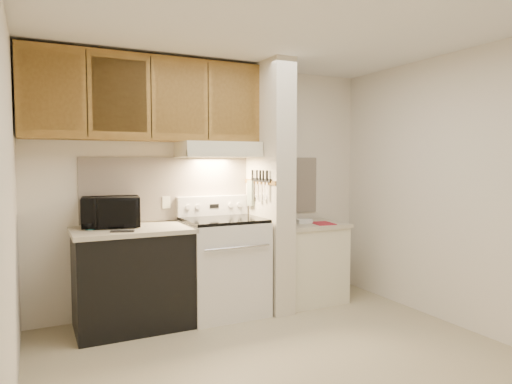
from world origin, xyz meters
TOP-DOWN VIEW (x-y plane):
  - floor at (0.00, 0.00)m, footprint 3.60×3.60m
  - ceiling at (0.00, 0.00)m, footprint 3.60×3.60m
  - wall_back at (0.00, 1.50)m, footprint 3.60×2.50m
  - wall_left at (-1.80, 0.00)m, footprint 0.02×3.00m
  - wall_right at (1.80, 0.00)m, footprint 0.02×3.00m
  - backsplash at (0.00, 1.49)m, footprint 2.60×0.02m
  - range_body at (0.00, 1.16)m, footprint 0.76×0.65m
  - oven_window at (0.00, 0.84)m, footprint 0.50×0.01m
  - oven_handle at (0.00, 0.80)m, footprint 0.65×0.02m
  - cooktop at (0.00, 1.16)m, footprint 0.74×0.64m
  - range_backguard at (0.00, 1.44)m, footprint 0.76×0.08m
  - range_display at (0.00, 1.40)m, footprint 0.10×0.01m
  - range_knob_left_outer at (-0.28, 1.40)m, footprint 0.05×0.02m
  - range_knob_left_inner at (-0.18, 1.40)m, footprint 0.05×0.02m
  - range_knob_right_inner at (0.18, 1.40)m, footprint 0.05×0.02m
  - range_knob_right_outer at (0.28, 1.40)m, footprint 0.05×0.02m
  - dishwasher_front at (-0.88, 1.17)m, footprint 1.00×0.63m
  - left_countertop at (-0.88, 1.17)m, footprint 1.04×0.67m
  - spoon_rest at (-1.00, 0.97)m, footprint 0.21×0.12m
  - teal_jar at (-1.23, 1.22)m, footprint 0.11×0.11m
  - outlet at (-0.48, 1.48)m, footprint 0.08×0.01m
  - microwave at (-1.04, 1.31)m, footprint 0.54×0.40m
  - partition_pillar at (0.51, 1.15)m, footprint 0.22×0.70m
  - pillar_trim at (0.39, 1.15)m, footprint 0.01×0.70m
  - knife_strip at (0.39, 1.10)m, footprint 0.02×0.42m
  - knife_blade_a at (0.38, 0.94)m, footprint 0.01×0.03m
  - knife_handle_a at (0.38, 0.95)m, footprint 0.02×0.02m
  - knife_blade_b at (0.38, 1.02)m, footprint 0.01×0.04m
  - knife_handle_b at (0.38, 1.03)m, footprint 0.02×0.02m
  - knife_blade_c at (0.38, 1.10)m, footprint 0.01×0.04m
  - knife_handle_c at (0.38, 1.09)m, footprint 0.02×0.02m
  - knife_blade_d at (0.38, 1.19)m, footprint 0.01×0.04m
  - knife_handle_d at (0.38, 1.17)m, footprint 0.02×0.02m
  - knife_blade_e at (0.38, 1.26)m, footprint 0.01×0.04m
  - knife_handle_e at (0.38, 1.27)m, footprint 0.02×0.02m
  - oven_mitt at (0.38, 1.32)m, footprint 0.03×0.11m
  - right_cab_base at (0.97, 1.15)m, footprint 0.70×0.60m
  - right_countertop at (0.97, 1.15)m, footprint 0.74×0.64m
  - red_folder at (1.07, 1.00)m, footprint 0.24×0.29m
  - white_box at (0.92, 1.13)m, footprint 0.17×0.13m
  - range_hood at (0.00, 1.28)m, footprint 0.78×0.44m
  - hood_lip at (0.00, 1.07)m, footprint 0.78×0.04m
  - upper_cabinets at (-0.69, 1.32)m, footprint 2.18×0.33m
  - cab_door_a at (-1.51, 1.17)m, footprint 0.46×0.01m
  - cab_gap_a at (-1.23, 1.16)m, footprint 0.01×0.01m
  - cab_door_b at (-0.96, 1.17)m, footprint 0.46×0.01m
  - cab_gap_b at (-0.69, 1.16)m, footprint 0.01×0.01m
  - cab_door_c at (-0.42, 1.17)m, footprint 0.46×0.01m
  - cab_gap_c at (-0.14, 1.16)m, footprint 0.01×0.01m
  - cab_door_d at (0.13, 1.17)m, footprint 0.46×0.01m

SIDE VIEW (x-z plane):
  - floor at x=0.00m, z-range 0.00..0.00m
  - right_cab_base at x=0.97m, z-range 0.00..0.81m
  - dishwasher_front at x=-0.88m, z-range 0.00..0.87m
  - range_body at x=0.00m, z-range 0.00..0.92m
  - oven_window at x=0.00m, z-range 0.35..0.65m
  - oven_handle at x=0.00m, z-range 0.71..0.73m
  - right_countertop at x=0.97m, z-range 0.81..0.85m
  - red_folder at x=1.07m, z-range 0.85..0.86m
  - white_box at x=0.92m, z-range 0.85..0.89m
  - left_countertop at x=-0.88m, z-range 0.87..0.91m
  - spoon_rest at x=-1.00m, z-range 0.91..0.92m
  - cooktop at x=0.00m, z-range 0.92..0.95m
  - teal_jar at x=-1.23m, z-range 0.91..1.01m
  - microwave at x=-1.04m, z-range 0.91..1.19m
  - range_backguard at x=0.00m, z-range 0.95..1.15m
  - range_display at x=0.00m, z-range 1.03..1.07m
  - range_knob_left_outer at x=-0.28m, z-range 1.03..1.07m
  - range_knob_left_inner at x=-0.18m, z-range 1.03..1.07m
  - range_knob_right_inner at x=0.18m, z-range 1.03..1.07m
  - range_knob_right_outer at x=0.28m, z-range 1.03..1.07m
  - outlet at x=-0.48m, z-range 1.04..1.16m
  - oven_mitt at x=0.38m, z-range 1.04..1.31m
  - knife_blade_c at x=0.38m, z-range 1.10..1.30m
  - knife_blade_b at x=0.38m, z-range 1.12..1.30m
  - knife_blade_e at x=0.38m, z-range 1.12..1.30m
  - knife_blade_a at x=0.38m, z-range 1.14..1.30m
  - knife_blade_d at x=0.38m, z-range 1.14..1.30m
  - backsplash at x=0.00m, z-range 0.92..1.55m
  - wall_back at x=0.00m, z-range 1.24..1.26m
  - wall_left at x=-1.80m, z-range 0.00..2.50m
  - wall_right at x=1.80m, z-range 0.00..2.50m
  - partition_pillar at x=0.51m, z-range 0.00..2.50m
  - pillar_trim at x=0.39m, z-range 1.28..1.32m
  - knife_strip at x=0.39m, z-range 1.30..1.34m
  - knife_handle_a at x=0.38m, z-range 1.32..1.42m
  - knife_handle_b at x=0.38m, z-range 1.32..1.42m
  - knife_handle_c at x=0.38m, z-range 1.32..1.42m
  - knife_handle_d at x=0.38m, z-range 1.32..1.42m
  - knife_handle_e at x=0.38m, z-range 1.32..1.42m
  - hood_lip at x=0.00m, z-range 1.55..1.61m
  - range_hood at x=0.00m, z-range 1.55..1.70m
  - upper_cabinets at x=-0.69m, z-range 1.70..2.47m
  - cab_door_a at x=-1.51m, z-range 1.77..2.40m
  - cab_gap_a at x=-1.23m, z-range 1.72..2.45m
  - cab_door_b at x=-0.96m, z-range 1.77..2.40m
  - cab_gap_b at x=-0.69m, z-range 1.72..2.45m
  - cab_door_c at x=-0.42m, z-range 1.77..2.40m
  - cab_gap_c at x=-0.14m, z-range 1.72..2.45m
  - cab_door_d at x=0.13m, z-range 1.77..2.40m
  - ceiling at x=0.00m, z-range 2.50..2.50m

